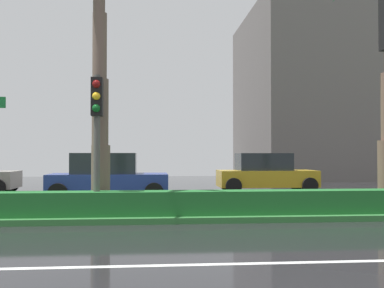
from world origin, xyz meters
TOP-DOWN VIEW (x-y plane):
  - traffic_signal_median_right at (3.72, 6.63)m, footprint 0.28×0.43m
  - car_in_traffic_third at (3.48, 12.08)m, footprint 4.30×2.02m
  - car_in_traffic_fourth at (10.14, 15.00)m, footprint 4.30×2.02m
  - building_far_right at (19.87, 27.67)m, footprint 15.53×12.55m

SIDE VIEW (x-z plane):
  - car_in_traffic_third at x=3.48m, z-range -0.03..1.69m
  - car_in_traffic_fourth at x=10.14m, z-range -0.03..1.69m
  - traffic_signal_median_right at x=3.72m, z-range 0.81..4.33m
  - building_far_right at x=19.87m, z-range 0.00..11.93m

